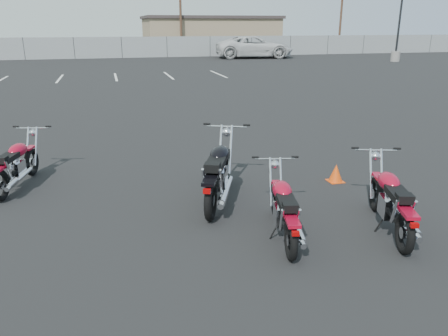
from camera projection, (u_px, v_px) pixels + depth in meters
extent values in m
plane|color=black|center=(221.00, 222.00, 6.59)|extent=(120.00, 120.00, 0.00)
torus|color=black|center=(31.00, 162.00, 8.56)|extent=(0.22, 0.55, 0.54)
cylinder|color=silver|center=(31.00, 162.00, 8.56)|extent=(0.12, 0.16, 0.15)
torus|color=black|center=(0.00, 185.00, 7.31)|extent=(0.22, 0.55, 0.54)
cylinder|color=silver|center=(0.00, 185.00, 7.31)|extent=(0.12, 0.16, 0.15)
cube|color=black|center=(17.00, 171.00, 7.92)|extent=(0.31, 0.95, 0.05)
cube|color=silver|center=(15.00, 169.00, 7.86)|extent=(0.33, 0.39, 0.27)
cylinder|color=silver|center=(14.00, 160.00, 7.81)|extent=(0.23, 0.26, 0.24)
ellipsoid|color=#A00922|center=(18.00, 150.00, 7.97)|extent=(0.39, 0.58, 0.23)
cube|color=black|center=(7.00, 158.00, 7.56)|extent=(0.35, 0.54, 0.09)
cube|color=black|center=(1.00, 160.00, 7.33)|extent=(0.23, 0.21, 0.11)
cube|color=#A00922|center=(29.00, 148.00, 8.47)|extent=(0.19, 0.33, 0.04)
cylinder|color=silver|center=(8.00, 170.00, 7.37)|extent=(0.08, 0.17, 0.36)
cylinder|color=silver|center=(19.00, 179.00, 7.68)|extent=(0.31, 0.99, 0.12)
cylinder|color=silver|center=(12.00, 183.00, 7.40)|extent=(0.18, 0.34, 0.12)
cylinder|color=silver|center=(36.00, 146.00, 8.57)|extent=(0.12, 0.36, 0.72)
cylinder|color=silver|center=(27.00, 146.00, 8.57)|extent=(0.12, 0.36, 0.72)
sphere|color=silver|center=(33.00, 133.00, 8.63)|extent=(0.18, 0.18, 0.15)
cylinder|color=silver|center=(33.00, 128.00, 8.62)|extent=(0.62, 0.18, 0.03)
cylinder|color=black|center=(48.00, 126.00, 8.60)|extent=(0.11, 0.06, 0.03)
cylinder|color=black|center=(16.00, 127.00, 8.58)|extent=(0.11, 0.06, 0.03)
cylinder|color=black|center=(9.00, 182.00, 7.88)|extent=(0.14, 0.05, 0.27)
torus|color=black|center=(224.00, 169.00, 8.01)|extent=(0.35, 0.63, 0.64)
cylinder|color=silver|center=(224.00, 169.00, 8.01)|extent=(0.16, 0.20, 0.17)
torus|color=black|center=(211.00, 200.00, 6.56)|extent=(0.35, 0.63, 0.64)
cylinder|color=silver|center=(211.00, 200.00, 6.56)|extent=(0.16, 0.20, 0.17)
cube|color=black|center=(218.00, 181.00, 7.27)|extent=(0.53, 1.07, 0.06)
cube|color=silver|center=(218.00, 178.00, 7.20)|extent=(0.43, 0.49, 0.32)
cylinder|color=silver|center=(218.00, 167.00, 7.14)|extent=(0.30, 0.33, 0.28)
ellipsoid|color=black|center=(220.00, 154.00, 7.33)|extent=(0.54, 0.69, 0.27)
cube|color=black|center=(215.00, 165.00, 6.85)|extent=(0.48, 0.64, 0.11)
cube|color=black|center=(212.00, 167.00, 6.59)|extent=(0.29, 0.27, 0.13)
cube|color=black|center=(210.00, 180.00, 6.44)|extent=(0.35, 0.48, 0.05)
cube|color=black|center=(224.00, 151.00, 7.90)|extent=(0.27, 0.39, 0.04)
cylinder|color=silver|center=(220.00, 181.00, 6.61)|extent=(0.12, 0.20, 0.42)
cylinder|color=silver|center=(204.00, 180.00, 6.65)|extent=(0.12, 0.20, 0.42)
cylinder|color=silver|center=(226.00, 192.00, 6.97)|extent=(0.54, 1.11, 0.14)
cylinder|color=silver|center=(223.00, 198.00, 6.65)|extent=(0.26, 0.40, 0.14)
cylinder|color=silver|center=(231.00, 149.00, 8.01)|extent=(0.21, 0.41, 0.84)
cylinder|color=silver|center=(220.00, 149.00, 8.03)|extent=(0.21, 0.41, 0.84)
sphere|color=silver|center=(227.00, 132.00, 8.09)|extent=(0.22, 0.22, 0.17)
cylinder|color=silver|center=(227.00, 126.00, 8.08)|extent=(0.70, 0.32, 0.03)
cylinder|color=black|center=(247.00, 125.00, 8.00)|extent=(0.13, 0.08, 0.04)
cylinder|color=black|center=(207.00, 124.00, 8.10)|extent=(0.13, 0.08, 0.04)
cylinder|color=black|center=(208.00, 194.00, 7.26)|extent=(0.16, 0.09, 0.32)
cube|color=#990505|center=(207.00, 191.00, 6.20)|extent=(0.12, 0.10, 0.06)
torus|color=black|center=(276.00, 201.00, 6.68)|extent=(0.21, 0.54, 0.53)
cylinder|color=silver|center=(276.00, 201.00, 6.68)|extent=(0.12, 0.16, 0.14)
torus|color=black|center=(291.00, 240.00, 5.47)|extent=(0.21, 0.54, 0.53)
cylinder|color=silver|center=(291.00, 240.00, 5.47)|extent=(0.12, 0.16, 0.14)
cube|color=black|center=(283.00, 217.00, 6.06)|extent=(0.29, 0.92, 0.05)
cube|color=silver|center=(284.00, 214.00, 6.00)|extent=(0.31, 0.38, 0.26)
cylinder|color=silver|center=(284.00, 204.00, 5.95)|extent=(0.22, 0.25, 0.23)
ellipsoid|color=#A00922|center=(282.00, 190.00, 6.11)|extent=(0.38, 0.56, 0.23)
cube|color=black|center=(287.00, 203.00, 5.71)|extent=(0.33, 0.52, 0.09)
cube|color=black|center=(290.00, 207.00, 5.49)|extent=(0.22, 0.20, 0.11)
cube|color=#A00922|center=(292.00, 221.00, 5.36)|extent=(0.24, 0.40, 0.04)
cube|color=#A00922|center=(277.00, 184.00, 6.59)|extent=(0.18, 0.32, 0.04)
cylinder|color=silver|center=(298.00, 220.00, 5.53)|extent=(0.08, 0.17, 0.35)
cylinder|color=silver|center=(282.00, 220.00, 5.52)|extent=(0.08, 0.17, 0.35)
cylinder|color=silver|center=(296.00, 228.00, 5.83)|extent=(0.29, 0.96, 0.11)
cylinder|color=silver|center=(301.00, 237.00, 5.56)|extent=(0.17, 0.33, 0.12)
cylinder|color=silver|center=(281.00, 182.00, 6.69)|extent=(0.12, 0.35, 0.69)
cylinder|color=silver|center=(271.00, 182.00, 6.69)|extent=(0.12, 0.35, 0.69)
sphere|color=silver|center=(275.00, 165.00, 6.75)|extent=(0.17, 0.17, 0.14)
cylinder|color=silver|center=(275.00, 159.00, 6.74)|extent=(0.61, 0.16, 0.03)
cylinder|color=black|center=(295.00, 157.00, 6.72)|extent=(0.11, 0.05, 0.03)
cylinder|color=black|center=(255.00, 157.00, 6.70)|extent=(0.11, 0.05, 0.03)
cylinder|color=black|center=(275.00, 230.00, 6.02)|extent=(0.14, 0.05, 0.26)
cube|color=#990505|center=(296.00, 234.00, 5.16)|extent=(0.10, 0.07, 0.05)
torus|color=black|center=(376.00, 194.00, 6.91)|extent=(0.28, 0.57, 0.57)
cylinder|color=silver|center=(376.00, 194.00, 6.91)|extent=(0.14, 0.17, 0.15)
torus|color=black|center=(405.00, 233.00, 5.62)|extent=(0.28, 0.57, 0.57)
cylinder|color=silver|center=(405.00, 233.00, 5.62)|extent=(0.14, 0.17, 0.15)
cube|color=black|center=(389.00, 209.00, 6.25)|extent=(0.40, 0.97, 0.06)
cube|color=silver|center=(391.00, 207.00, 6.19)|extent=(0.36, 0.42, 0.28)
cylinder|color=silver|center=(392.00, 196.00, 6.14)|extent=(0.25, 0.28, 0.25)
ellipsoid|color=#A00922|center=(389.00, 182.00, 6.30)|extent=(0.45, 0.61, 0.24)
cube|color=black|center=(398.00, 194.00, 5.88)|extent=(0.40, 0.57, 0.09)
cube|color=black|center=(405.00, 198.00, 5.64)|extent=(0.25, 0.23, 0.11)
cube|color=#A00922|center=(408.00, 212.00, 5.51)|extent=(0.29, 0.43, 0.05)
cube|color=#A00922|center=(378.00, 176.00, 6.82)|extent=(0.22, 0.34, 0.04)
cylinder|color=silver|center=(412.00, 212.00, 5.67)|extent=(0.10, 0.18, 0.37)
cylinder|color=silver|center=(395.00, 212.00, 5.68)|extent=(0.10, 0.18, 0.37)
cylinder|color=silver|center=(406.00, 221.00, 5.99)|extent=(0.41, 1.01, 0.12)
cylinder|color=silver|center=(414.00, 230.00, 5.70)|extent=(0.21, 0.35, 0.12)
cylinder|color=silver|center=(382.00, 174.00, 6.92)|extent=(0.16, 0.37, 0.74)
cylinder|color=silver|center=(371.00, 174.00, 6.93)|extent=(0.16, 0.37, 0.74)
sphere|color=silver|center=(375.00, 156.00, 6.99)|extent=(0.19, 0.19, 0.15)
cylinder|color=silver|center=(376.00, 150.00, 6.98)|extent=(0.64, 0.23, 0.03)
cylinder|color=black|center=(397.00, 149.00, 6.93)|extent=(0.12, 0.07, 0.03)
cylinder|color=black|center=(355.00, 148.00, 6.97)|extent=(0.12, 0.07, 0.03)
cylinder|color=black|center=(380.00, 223.00, 6.23)|extent=(0.15, 0.07, 0.28)
cube|color=#990505|center=(414.00, 225.00, 5.29)|extent=(0.11, 0.08, 0.06)
cone|color=#EF4B0C|center=(336.00, 173.00, 8.24)|extent=(0.26, 0.26, 0.32)
cube|color=#EF4B0C|center=(335.00, 181.00, 8.29)|extent=(0.28, 0.28, 0.01)
cylinder|color=gray|center=(395.00, 56.00, 34.86)|extent=(0.70, 0.70, 0.80)
cube|color=gray|center=(122.00, 47.00, 38.43)|extent=(80.00, 0.04, 1.80)
cylinder|color=black|center=(24.00, 49.00, 36.48)|extent=(0.06, 0.06, 1.80)
cylinder|color=black|center=(74.00, 48.00, 37.46)|extent=(0.06, 0.06, 1.80)
cylinder|color=black|center=(122.00, 47.00, 38.43)|extent=(0.06, 0.06, 1.80)
cylinder|color=black|center=(167.00, 47.00, 39.41)|extent=(0.06, 0.06, 1.80)
cylinder|color=black|center=(210.00, 46.00, 40.38)|extent=(0.06, 0.06, 1.80)
cylinder|color=black|center=(251.00, 46.00, 41.36)|extent=(0.06, 0.06, 1.80)
cylinder|color=black|center=(290.00, 45.00, 42.33)|extent=(0.06, 0.06, 1.80)
cylinder|color=black|center=(328.00, 45.00, 43.31)|extent=(0.06, 0.06, 1.80)
cylinder|color=black|center=(363.00, 44.00, 44.28)|extent=(0.06, 0.06, 1.80)
cylinder|color=black|center=(398.00, 44.00, 45.26)|extent=(0.06, 0.06, 1.80)
cylinder|color=black|center=(430.00, 44.00, 46.23)|extent=(0.06, 0.06, 1.80)
cube|color=#8F7A5C|center=(209.00, 35.00, 48.88)|extent=(14.00, 9.00, 3.40)
cube|color=#3B3231|center=(209.00, 18.00, 48.30)|extent=(14.40, 9.40, 0.30)
cylinder|color=#402A1E|center=(180.00, 6.00, 42.44)|extent=(0.24, 0.24, 9.00)
cylinder|color=#402A1E|center=(342.00, 8.00, 47.74)|extent=(0.24, 0.24, 9.00)
cube|color=silver|center=(0.00, 80.00, 23.24)|extent=(0.12, 4.00, 0.01)
cube|color=silver|center=(60.00, 79.00, 23.97)|extent=(0.12, 4.00, 0.01)
cube|color=silver|center=(116.00, 77.00, 24.70)|extent=(0.12, 4.00, 0.01)
cube|color=silver|center=(169.00, 75.00, 25.43)|extent=(0.12, 4.00, 0.01)
cube|color=silver|center=(218.00, 74.00, 26.16)|extent=(0.12, 4.00, 0.01)
imported|color=silver|center=(254.00, 41.00, 38.23)|extent=(4.10, 8.13, 2.96)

